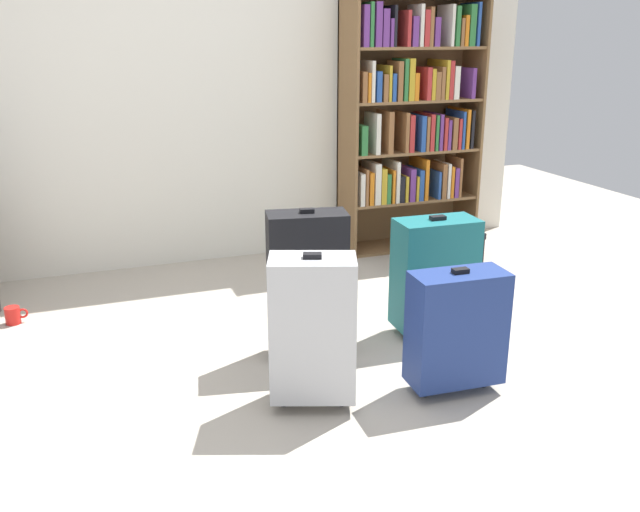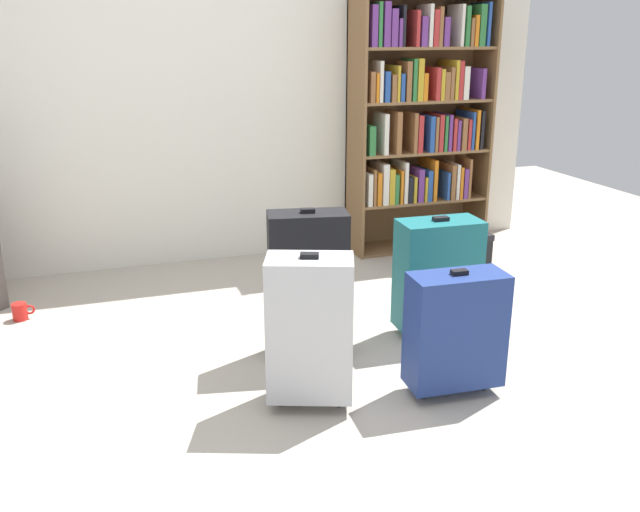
{
  "view_description": "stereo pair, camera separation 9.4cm",
  "coord_description": "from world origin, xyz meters",
  "px_view_note": "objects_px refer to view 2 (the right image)",
  "views": [
    {
      "loc": [
        -0.82,
        -2.53,
        1.52
      ],
      "look_at": [
        0.22,
        0.25,
        0.55
      ],
      "focal_mm": 38.56,
      "sensor_mm": 36.0,
      "label": 1
    },
    {
      "loc": [
        -0.73,
        -2.56,
        1.52
      ],
      "look_at": [
        0.22,
        0.25,
        0.55
      ],
      "focal_mm": 38.56,
      "sensor_mm": 36.0,
      "label": 2
    }
  ],
  "objects_px": {
    "suitcase_navy_blue": "(456,330)",
    "suitcase_black": "(308,281)",
    "suitcase_teal": "(438,274)",
    "bookshelf": "(419,116)",
    "storage_box": "(455,246)",
    "suitcase_silver": "(310,328)",
    "mug": "(20,311)"
  },
  "relations": [
    {
      "from": "mug",
      "to": "suitcase_teal",
      "type": "height_order",
      "value": "suitcase_teal"
    },
    {
      "from": "storage_box",
      "to": "suitcase_teal",
      "type": "xyz_separation_m",
      "value": [
        -0.69,
        -1.02,
        0.22
      ]
    },
    {
      "from": "bookshelf",
      "to": "storage_box",
      "type": "bearing_deg",
      "value": -75.25
    },
    {
      "from": "suitcase_black",
      "to": "suitcase_navy_blue",
      "type": "bearing_deg",
      "value": -49.18
    },
    {
      "from": "storage_box",
      "to": "suitcase_navy_blue",
      "type": "relative_size",
      "value": 0.74
    },
    {
      "from": "suitcase_teal",
      "to": "suitcase_navy_blue",
      "type": "relative_size",
      "value": 1.11
    },
    {
      "from": "bookshelf",
      "to": "storage_box",
      "type": "xyz_separation_m",
      "value": [
        0.11,
        -0.42,
        -0.84
      ]
    },
    {
      "from": "mug",
      "to": "suitcase_black",
      "type": "relative_size",
      "value": 0.16
    },
    {
      "from": "bookshelf",
      "to": "suitcase_teal",
      "type": "bearing_deg",
      "value": -111.82
    },
    {
      "from": "suitcase_teal",
      "to": "suitcase_silver",
      "type": "bearing_deg",
      "value": -150.58
    },
    {
      "from": "storage_box",
      "to": "suitcase_navy_blue",
      "type": "height_order",
      "value": "suitcase_navy_blue"
    },
    {
      "from": "suitcase_navy_blue",
      "to": "suitcase_black",
      "type": "xyz_separation_m",
      "value": [
        -0.49,
        0.56,
        0.08
      ]
    },
    {
      "from": "suitcase_navy_blue",
      "to": "suitcase_teal",
      "type": "bearing_deg",
      "value": 69.32
    },
    {
      "from": "mug",
      "to": "suitcase_silver",
      "type": "relative_size",
      "value": 0.18
    },
    {
      "from": "suitcase_silver",
      "to": "mug",
      "type": "bearing_deg",
      "value": 132.04
    },
    {
      "from": "suitcase_navy_blue",
      "to": "suitcase_black",
      "type": "height_order",
      "value": "suitcase_black"
    },
    {
      "from": "suitcase_silver",
      "to": "suitcase_black",
      "type": "relative_size",
      "value": 0.92
    },
    {
      "from": "suitcase_teal",
      "to": "suitcase_black",
      "type": "xyz_separation_m",
      "value": [
        -0.7,
        -0.02,
        0.05
      ]
    },
    {
      "from": "mug",
      "to": "storage_box",
      "type": "height_order",
      "value": "storage_box"
    },
    {
      "from": "suitcase_teal",
      "to": "suitcase_silver",
      "type": "relative_size",
      "value": 0.94
    },
    {
      "from": "suitcase_teal",
      "to": "mug",
      "type": "bearing_deg",
      "value": 156.62
    },
    {
      "from": "suitcase_silver",
      "to": "suitcase_black",
      "type": "xyz_separation_m",
      "value": [
        0.14,
        0.46,
        0.03
      ]
    },
    {
      "from": "suitcase_navy_blue",
      "to": "suitcase_black",
      "type": "bearing_deg",
      "value": 130.82
    },
    {
      "from": "storage_box",
      "to": "mug",
      "type": "bearing_deg",
      "value": -177.5
    },
    {
      "from": "mug",
      "to": "storage_box",
      "type": "relative_size",
      "value": 0.28
    },
    {
      "from": "storage_box",
      "to": "suitcase_black",
      "type": "relative_size",
      "value": 0.57
    },
    {
      "from": "bookshelf",
      "to": "suitcase_silver",
      "type": "relative_size",
      "value": 2.58
    },
    {
      "from": "suitcase_teal",
      "to": "suitcase_navy_blue",
      "type": "height_order",
      "value": "suitcase_teal"
    },
    {
      "from": "suitcase_teal",
      "to": "suitcase_silver",
      "type": "distance_m",
      "value": 0.97
    },
    {
      "from": "suitcase_teal",
      "to": "suitcase_black",
      "type": "relative_size",
      "value": 0.86
    },
    {
      "from": "suitcase_navy_blue",
      "to": "suitcase_black",
      "type": "distance_m",
      "value": 0.75
    },
    {
      "from": "bookshelf",
      "to": "storage_box",
      "type": "height_order",
      "value": "bookshelf"
    }
  ]
}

